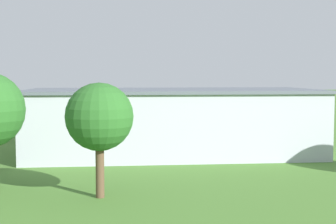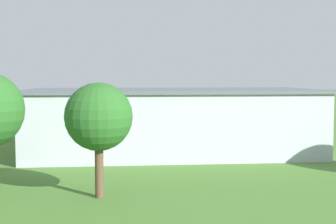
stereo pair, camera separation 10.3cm
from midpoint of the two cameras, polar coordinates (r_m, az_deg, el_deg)
The scene contains 11 objects.
ground_plane at distance 90.93m, azimuth 0.42°, elevation -1.44°, with size 400.00×400.00×0.00m, color #47752D.
hangar at distance 56.66m, azimuth 0.44°, elevation -1.12°, with size 33.90×16.53×7.55m.
biplane at distance 85.97m, azimuth 0.17°, elevation 1.32°, with size 7.83×8.59×3.68m.
car_black at distance 74.75m, azimuth 10.38°, elevation -2.08°, with size 2.17×4.29×1.76m.
car_green at distance 69.80m, azimuth -15.23°, elevation -2.66°, with size 2.35×4.22×1.65m.
person_at_fence_line at distance 73.39m, azimuth -5.71°, elevation -2.25°, with size 0.52×0.52×1.56m.
person_walking_on_apron at distance 76.07m, azimuth -13.27°, elevation -2.09°, with size 0.53×0.53×1.61m.
person_near_hangar_door at distance 69.12m, azimuth -11.51°, elevation -2.72°, with size 0.51×0.51×1.56m.
person_by_parked_cars at distance 68.83m, azimuth -12.35°, elevation -2.72°, with size 0.42×0.42×1.67m.
person_crossing_taxiway at distance 75.94m, azimuth -4.67°, elevation -2.01°, with size 0.44×0.44×1.58m.
tree_behind_hangar_left at distance 36.36m, azimuth -8.16°, elevation -0.64°, with size 5.10×5.10×8.65m.
Camera 1 is at (13.08, 89.51, 9.20)m, focal length 51.82 mm.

